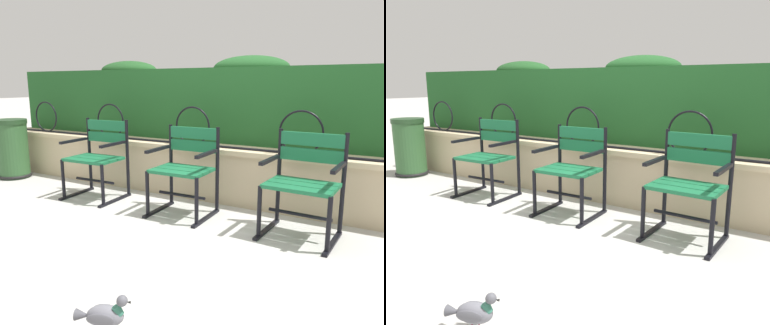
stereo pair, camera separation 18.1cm
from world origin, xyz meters
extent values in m
plane|color=#B7B5AF|center=(0.00, 0.00, 0.00)|extent=(60.00, 60.00, 0.00)
cube|color=tan|center=(0.00, 0.82, 0.27)|extent=(6.84, 0.35, 0.53)
cube|color=#CBB58F|center=(0.00, 0.82, 0.56)|extent=(6.84, 0.41, 0.05)
cylinder|color=black|center=(0.00, 0.74, 0.59)|extent=(6.31, 0.02, 0.02)
torus|color=black|center=(-2.70, 0.74, 0.79)|extent=(0.42, 0.02, 0.42)
torus|color=black|center=(-1.54, 0.74, 0.79)|extent=(0.42, 0.02, 0.42)
torus|color=black|center=(-0.38, 0.74, 0.79)|extent=(0.42, 0.02, 0.42)
torus|color=black|center=(0.78, 0.74, 0.79)|extent=(0.42, 0.02, 0.42)
cube|color=#1E5123|center=(0.00, 1.29, 1.00)|extent=(6.70, 0.59, 0.83)
ellipsoid|color=#1F4C21|center=(-1.67, 1.29, 1.41)|extent=(0.83, 0.53, 0.25)
ellipsoid|color=#1D4A20|center=(0.05, 1.29, 1.41)|extent=(0.88, 0.53, 0.27)
cube|color=#19663D|center=(-1.28, 0.03, 0.44)|extent=(0.55, 0.15, 0.03)
cube|color=#19663D|center=(-1.28, 0.16, 0.44)|extent=(0.55, 0.15, 0.03)
cube|color=#19663D|center=(-1.29, 0.30, 0.44)|extent=(0.55, 0.15, 0.03)
cube|color=#19663D|center=(-1.29, 0.40, 0.78)|extent=(0.55, 0.05, 0.11)
cube|color=#19663D|center=(-1.29, 0.40, 0.65)|extent=(0.55, 0.05, 0.11)
cylinder|color=black|center=(-1.02, 0.42, 0.43)|extent=(0.04, 0.04, 0.85)
cylinder|color=black|center=(-1.00, -0.01, 0.22)|extent=(0.04, 0.04, 0.44)
cube|color=black|center=(-1.01, 0.18, 0.01)|extent=(0.06, 0.52, 0.02)
cube|color=black|center=(-1.01, 0.18, 0.62)|extent=(0.05, 0.40, 0.03)
cylinder|color=black|center=(-1.57, 0.39, 0.43)|extent=(0.04, 0.04, 0.85)
cylinder|color=black|center=(-1.55, -0.04, 0.22)|extent=(0.04, 0.04, 0.44)
cube|color=black|center=(-1.56, 0.15, 0.01)|extent=(0.06, 0.52, 0.02)
cube|color=black|center=(-1.56, 0.15, 0.62)|extent=(0.05, 0.40, 0.03)
cylinder|color=black|center=(-1.28, 0.16, 0.20)|extent=(0.52, 0.05, 0.03)
cube|color=#19663D|center=(-0.17, 0.03, 0.44)|extent=(0.52, 0.14, 0.03)
cube|color=#19663D|center=(-0.17, 0.16, 0.44)|extent=(0.52, 0.14, 0.03)
cube|color=#19663D|center=(-0.17, 0.30, 0.44)|extent=(0.52, 0.14, 0.03)
cube|color=#19663D|center=(-0.18, 0.40, 0.77)|extent=(0.52, 0.04, 0.11)
cube|color=#19663D|center=(-0.18, 0.40, 0.64)|extent=(0.52, 0.04, 0.11)
cylinder|color=black|center=(0.08, 0.41, 0.42)|extent=(0.04, 0.04, 0.84)
cylinder|color=black|center=(0.10, -0.02, 0.22)|extent=(0.04, 0.04, 0.44)
cube|color=black|center=(0.09, 0.17, 0.01)|extent=(0.05, 0.52, 0.02)
cube|color=black|center=(0.09, 0.17, 0.62)|extent=(0.05, 0.40, 0.03)
cylinder|color=black|center=(-0.44, 0.40, 0.42)|extent=(0.04, 0.04, 0.84)
cylinder|color=black|center=(-0.43, -0.03, 0.22)|extent=(0.04, 0.04, 0.44)
cube|color=black|center=(-0.43, 0.16, 0.01)|extent=(0.05, 0.52, 0.02)
cube|color=black|center=(-0.43, 0.16, 0.62)|extent=(0.05, 0.40, 0.03)
cylinder|color=black|center=(-0.17, 0.16, 0.20)|extent=(0.50, 0.04, 0.03)
cube|color=#19663D|center=(0.94, 0.04, 0.44)|extent=(0.55, 0.15, 0.03)
cube|color=#19663D|center=(0.94, 0.17, 0.44)|extent=(0.55, 0.15, 0.03)
cube|color=#19663D|center=(0.95, 0.31, 0.44)|extent=(0.55, 0.15, 0.03)
cube|color=#19663D|center=(0.96, 0.41, 0.78)|extent=(0.54, 0.06, 0.11)
cube|color=#19663D|center=(0.96, 0.41, 0.65)|extent=(0.54, 0.06, 0.11)
cylinder|color=black|center=(1.23, 0.40, 0.43)|extent=(0.04, 0.04, 0.86)
cylinder|color=black|center=(1.21, -0.03, 0.22)|extent=(0.04, 0.04, 0.44)
cube|color=black|center=(1.22, 0.16, 0.01)|extent=(0.07, 0.52, 0.02)
cube|color=black|center=(1.22, 0.16, 0.62)|extent=(0.06, 0.40, 0.03)
cylinder|color=black|center=(0.68, 0.43, 0.43)|extent=(0.04, 0.04, 0.86)
cylinder|color=black|center=(0.66, 0.00, 0.22)|extent=(0.04, 0.04, 0.44)
cube|color=black|center=(0.67, 0.19, 0.01)|extent=(0.07, 0.52, 0.02)
cube|color=black|center=(0.67, 0.19, 0.62)|extent=(0.06, 0.40, 0.03)
cylinder|color=black|center=(0.94, 0.17, 0.20)|extent=(0.52, 0.05, 0.03)
ellipsoid|color=slate|center=(0.42, -1.54, 0.11)|extent=(0.21, 0.17, 0.11)
cylinder|color=#2D6B56|center=(0.48, -1.51, 0.14)|extent=(0.07, 0.06, 0.06)
sphere|color=#55555D|center=(0.50, -1.51, 0.20)|extent=(0.06, 0.06, 0.06)
cone|color=black|center=(0.53, -1.49, 0.19)|extent=(0.03, 0.02, 0.01)
cone|color=#4A4A52|center=(0.32, -1.58, 0.10)|extent=(0.10, 0.09, 0.06)
ellipsoid|color=#5B5B63|center=(0.40, -1.50, 0.11)|extent=(0.14, 0.07, 0.07)
ellipsoid|color=#5B5B63|center=(0.43, -1.58, 0.11)|extent=(0.14, 0.07, 0.07)
cylinder|color=#2D562D|center=(-2.91, 0.33, 0.36)|extent=(0.40, 0.40, 0.72)
cylinder|color=#203C20|center=(-2.91, 0.33, 0.75)|extent=(0.42, 0.42, 0.06)
torus|color=black|center=(-2.91, 0.33, 0.03)|extent=(0.44, 0.44, 0.04)
camera|label=1|loc=(1.63, -2.78, 1.23)|focal=35.32mm
camera|label=2|loc=(1.78, -2.69, 1.23)|focal=35.32mm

